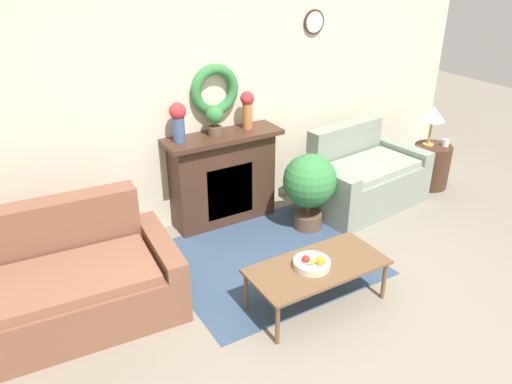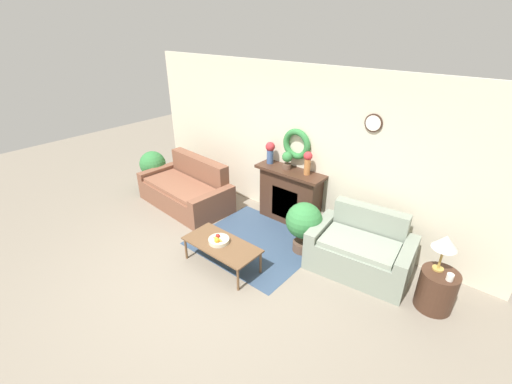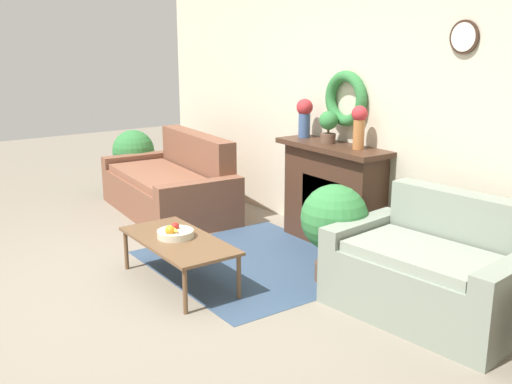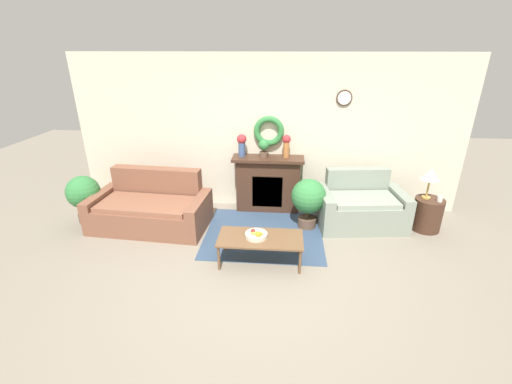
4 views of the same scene
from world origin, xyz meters
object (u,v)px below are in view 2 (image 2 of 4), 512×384
object	(u,v)px
mug	(450,277)
potted_plant_on_mantel	(287,159)
side_table_by_loveseat	(436,290)
vase_on_mantel_right	(308,161)
potted_plant_floor_by_loveseat	(304,223)
coffee_table	(222,246)
potted_plant_floor_by_couch	(153,166)
loveseat_right	(360,250)
table_lamp	(446,243)
fruit_bowl	(219,240)
couch_left	(187,190)
fireplace	(290,196)
vase_on_mantel_left	(270,151)

from	to	relation	value
mug	potted_plant_on_mantel	size ratio (longest dim) A/B	0.28
side_table_by_loveseat	vase_on_mantel_right	xyz separation A→B (m)	(-2.32, 0.55, 0.97)
potted_plant_on_mantel	potted_plant_floor_by_loveseat	size ratio (longest dim) A/B	0.37
coffee_table	side_table_by_loveseat	world-z (taller)	side_table_by_loveseat
coffee_table	potted_plant_floor_by_couch	size ratio (longest dim) A/B	1.43
loveseat_right	table_lamp	xyz separation A→B (m)	(1.00, -0.04, 0.61)
fruit_bowl	mug	world-z (taller)	mug
potted_plant_floor_by_loveseat	couch_left	bearing A→B (deg)	-176.41
fruit_bowl	vase_on_mantel_right	bearing A→B (deg)	77.53
loveseat_right	fruit_bowl	bearing A→B (deg)	-149.44
fireplace	coffee_table	size ratio (longest dim) A/B	1.08
loveseat_right	table_lamp	world-z (taller)	table_lamp
coffee_table	table_lamp	size ratio (longest dim) A/B	2.35
mug	table_lamp	bearing A→B (deg)	141.84
couch_left	fruit_bowl	world-z (taller)	couch_left
coffee_table	vase_on_mantel_right	size ratio (longest dim) A/B	2.92
side_table_by_loveseat	potted_plant_floor_by_loveseat	world-z (taller)	potted_plant_floor_by_loveseat
side_table_by_loveseat	potted_plant_floor_by_couch	xyz separation A→B (m)	(-5.68, -0.19, 0.23)
vase_on_mantel_left	potted_plant_floor_by_couch	bearing A→B (deg)	-164.17
couch_left	side_table_by_loveseat	world-z (taller)	couch_left
table_lamp	vase_on_mantel_right	bearing A→B (deg)	167.45
table_lamp	mug	bearing A→B (deg)	-38.16
couch_left	vase_on_mantel_right	distance (m)	2.51
vase_on_mantel_left	potted_plant_on_mantel	xyz separation A→B (m)	(0.38, -0.02, -0.05)
fireplace	loveseat_right	world-z (taller)	fireplace
potted_plant_on_mantel	potted_plant_floor_by_loveseat	xyz separation A→B (m)	(0.77, -0.60, -0.66)
side_table_by_loveseat	fruit_bowl	bearing A→B (deg)	-156.86
fireplace	potted_plant_floor_by_loveseat	xyz separation A→B (m)	(0.69, -0.61, 0.01)
side_table_by_loveseat	mug	size ratio (longest dim) A/B	6.19
fruit_bowl	table_lamp	bearing A→B (deg)	24.40
loveseat_right	mug	xyz separation A→B (m)	(1.16, -0.17, 0.26)
fireplace	fruit_bowl	world-z (taller)	fireplace
couch_left	vase_on_mantel_right	xyz separation A→B (m)	(2.20, 0.78, 0.93)
coffee_table	vase_on_mantel_right	world-z (taller)	vase_on_mantel_right
fruit_bowl	potted_plant_on_mantel	xyz separation A→B (m)	(-0.01, 1.68, 0.76)
table_lamp	vase_on_mantel_right	size ratio (longest dim) A/B	1.24
couch_left	potted_plant_on_mantel	size ratio (longest dim) A/B	6.23
coffee_table	fruit_bowl	distance (m)	0.09
vase_on_mantel_left	side_table_by_loveseat	bearing A→B (deg)	-10.08
coffee_table	potted_plant_floor_by_loveseat	size ratio (longest dim) A/B	1.39
side_table_by_loveseat	potted_plant_floor_by_couch	bearing A→B (deg)	-178.12
table_lamp	fireplace	bearing A→B (deg)	169.04
vase_on_mantel_right	mug	bearing A→B (deg)	-14.55
loveseat_right	mug	bearing A→B (deg)	-14.95
potted_plant_floor_by_loveseat	vase_on_mantel_left	bearing A→B (deg)	151.76
side_table_by_loveseat	vase_on_mantel_left	world-z (taller)	vase_on_mantel_left
loveseat_right	potted_plant_floor_by_loveseat	bearing A→B (deg)	-176.24
loveseat_right	potted_plant_floor_by_couch	xyz separation A→B (m)	(-4.62, -0.28, 0.18)
side_table_by_loveseat	table_lamp	xyz separation A→B (m)	(-0.06, 0.05, 0.66)
table_lamp	potted_plant_floor_by_couch	size ratio (longest dim) A/B	0.61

